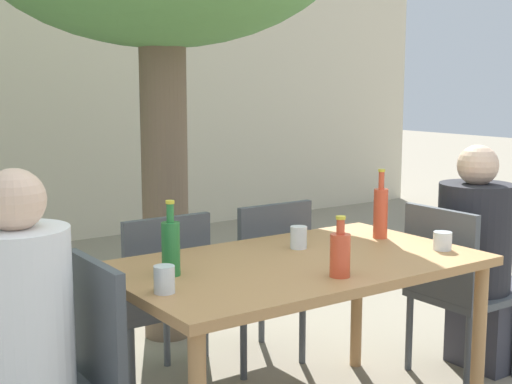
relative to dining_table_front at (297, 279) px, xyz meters
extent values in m
cube|color=beige|center=(0.00, 4.22, 0.72)|extent=(10.00, 0.08, 2.80)
cylinder|color=brown|center=(0.11, 1.38, 0.22)|extent=(0.27, 0.27, 1.80)
cube|color=#B27F4C|center=(0.00, 0.00, 0.06)|extent=(1.54, 0.90, 0.04)
cylinder|color=#B27F4C|center=(0.71, -0.39, -0.32)|extent=(0.06, 0.06, 0.72)
cylinder|color=#B27F4C|center=(-0.71, 0.39, -0.32)|extent=(0.06, 0.06, 0.72)
cylinder|color=#B27F4C|center=(0.71, 0.39, -0.32)|extent=(0.06, 0.06, 0.72)
cube|color=#474C51|center=(-0.89, 0.00, -0.02)|extent=(0.04, 0.44, 0.45)
cube|color=#474C51|center=(1.09, 0.00, -0.26)|extent=(0.44, 0.44, 0.04)
cube|color=#474C51|center=(0.89, 0.00, -0.02)|extent=(0.04, 0.44, 0.45)
cylinder|color=#474C51|center=(1.28, 0.19, -0.48)|extent=(0.04, 0.04, 0.40)
cylinder|color=#474C51|center=(0.90, -0.19, -0.48)|extent=(0.04, 0.04, 0.40)
cylinder|color=#474C51|center=(0.90, 0.19, -0.48)|extent=(0.04, 0.04, 0.40)
cube|color=#474C51|center=(-0.31, 0.77, -0.26)|extent=(0.44, 0.44, 0.04)
cube|color=#474C51|center=(-0.31, 0.57, -0.02)|extent=(0.44, 0.04, 0.45)
cylinder|color=#474C51|center=(-0.12, 0.96, -0.48)|extent=(0.04, 0.04, 0.40)
cylinder|color=#474C51|center=(-0.50, 0.96, -0.48)|extent=(0.04, 0.04, 0.40)
cylinder|color=#474C51|center=(-0.12, 0.58, -0.48)|extent=(0.04, 0.04, 0.40)
cylinder|color=#474C51|center=(-0.50, 0.58, -0.48)|extent=(0.04, 0.04, 0.40)
cube|color=#474C51|center=(0.31, 0.77, -0.26)|extent=(0.44, 0.44, 0.04)
cube|color=#474C51|center=(0.31, 0.57, -0.02)|extent=(0.44, 0.04, 0.45)
cylinder|color=#474C51|center=(0.50, 0.96, -0.48)|extent=(0.04, 0.04, 0.40)
cylinder|color=#474C51|center=(0.12, 0.96, -0.48)|extent=(0.04, 0.04, 0.40)
cylinder|color=#474C51|center=(0.50, 0.58, -0.48)|extent=(0.04, 0.04, 0.40)
cylinder|color=#474C51|center=(0.12, 0.58, -0.48)|extent=(0.04, 0.04, 0.40)
cylinder|color=white|center=(-1.15, 0.00, 0.05)|extent=(0.34, 0.34, 0.59)
sphere|color=beige|center=(-1.15, 0.00, 0.44)|extent=(0.21, 0.21, 0.21)
cube|color=#383842|center=(1.35, 0.00, -0.46)|extent=(0.40, 0.34, 0.44)
cylinder|color=#232328|center=(1.15, 0.00, 0.03)|extent=(0.37, 0.37, 0.55)
sphere|color=beige|center=(1.15, 0.00, 0.40)|extent=(0.21, 0.21, 0.21)
cylinder|color=#DB4C2D|center=(-0.02, -0.30, 0.16)|extent=(0.08, 0.08, 0.17)
cylinder|color=#DB4C2D|center=(-0.02, -0.30, 0.27)|extent=(0.03, 0.03, 0.06)
cylinder|color=gold|center=(-0.02, -0.30, 0.31)|extent=(0.04, 0.04, 0.01)
cylinder|color=#DB4C2D|center=(0.59, 0.11, 0.20)|extent=(0.07, 0.07, 0.24)
cylinder|color=#DB4C2D|center=(0.59, 0.11, 0.36)|extent=(0.03, 0.03, 0.08)
cylinder|color=gold|center=(0.59, 0.11, 0.41)|extent=(0.03, 0.03, 0.01)
cylinder|color=#287A38|center=(-0.54, 0.09, 0.18)|extent=(0.07, 0.07, 0.21)
cylinder|color=#287A38|center=(-0.54, 0.09, 0.32)|extent=(0.03, 0.03, 0.07)
cylinder|color=gold|center=(-0.54, 0.09, 0.37)|extent=(0.03, 0.03, 0.01)
cylinder|color=white|center=(0.14, 0.16, 0.13)|extent=(0.08, 0.08, 0.10)
cylinder|color=white|center=(-0.67, -0.10, 0.13)|extent=(0.08, 0.08, 0.10)
cylinder|color=white|center=(0.64, -0.22, 0.12)|extent=(0.08, 0.08, 0.08)
camera|label=1|loc=(-1.80, -2.28, 0.81)|focal=50.00mm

